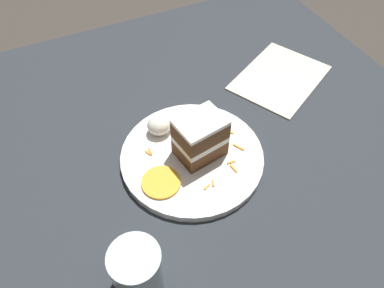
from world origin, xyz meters
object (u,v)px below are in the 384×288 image
cream_dollop (159,125)px  orange_garnish (161,182)px  menu_card (280,78)px  cake_slice (200,137)px  plate (192,157)px  drinking_glass (138,272)px

cream_dollop → orange_garnish: size_ratio=0.69×
cream_dollop → menu_card: cream_dollop is taller
cake_slice → orange_garnish: cake_slice is taller
plate → cake_slice: cake_slice is taller
drinking_glass → menu_card: size_ratio=0.43×
orange_garnish → menu_card: 0.42m
plate → orange_garnish: 0.09m
drinking_glass → cake_slice: bearing=-136.3°
plate → cream_dollop: 0.10m
plate → cream_dollop: (0.03, -0.08, 0.03)m
drinking_glass → menu_card: 0.59m
orange_garnish → drinking_glass: 0.18m
menu_card → cake_slice: bearing=87.6°
cream_dollop → menu_card: 0.34m
plate → menu_card: 0.33m
orange_garnish → drinking_glass: (0.10, 0.15, 0.02)m
drinking_glass → menu_card: (-0.48, -0.33, -0.04)m
cream_dollop → orange_garnish: 0.13m
menu_card → plate: bearing=86.1°
menu_card → cream_dollop: bearing=70.5°
plate → cake_slice: bearing=172.2°
cake_slice → menu_card: size_ratio=0.44×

